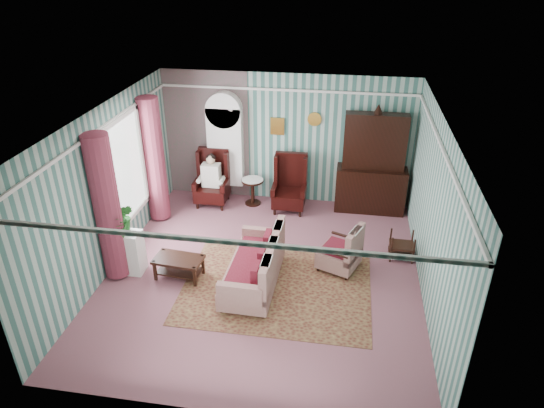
% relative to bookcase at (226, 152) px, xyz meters
% --- Properties ---
extents(floor, '(6.00, 6.00, 0.00)m').
position_rel_bookcase_xyz_m(floor, '(1.35, -2.84, -1.12)').
color(floor, '#854D5A').
rests_on(floor, ground).
extents(room_shell, '(5.53, 6.02, 2.91)m').
position_rel_bookcase_xyz_m(room_shell, '(0.73, -2.66, 0.89)').
color(room_shell, '#3C6D63').
rests_on(room_shell, ground).
extents(bookcase, '(0.80, 0.28, 2.24)m').
position_rel_bookcase_xyz_m(bookcase, '(0.00, 0.00, 0.00)').
color(bookcase, silver).
rests_on(bookcase, floor).
extents(dresser_hutch, '(1.50, 0.56, 2.36)m').
position_rel_bookcase_xyz_m(dresser_hutch, '(3.25, -0.12, 0.06)').
color(dresser_hutch, black).
rests_on(dresser_hutch, floor).
extents(wingback_left, '(0.76, 0.80, 1.25)m').
position_rel_bookcase_xyz_m(wingback_left, '(-0.25, -0.39, -0.50)').
color(wingback_left, black).
rests_on(wingback_left, floor).
extents(wingback_right, '(0.76, 0.80, 1.25)m').
position_rel_bookcase_xyz_m(wingback_right, '(1.50, -0.39, -0.50)').
color(wingback_right, black).
rests_on(wingback_right, floor).
extents(seated_woman, '(0.44, 0.40, 1.18)m').
position_rel_bookcase_xyz_m(seated_woman, '(-0.25, -0.39, -0.53)').
color(seated_woman, beige).
rests_on(seated_woman, floor).
extents(round_side_table, '(0.50, 0.50, 0.60)m').
position_rel_bookcase_xyz_m(round_side_table, '(0.65, -0.24, -0.82)').
color(round_side_table, black).
rests_on(round_side_table, floor).
extents(nest_table, '(0.45, 0.38, 0.54)m').
position_rel_bookcase_xyz_m(nest_table, '(3.82, -1.94, -0.85)').
color(nest_table, black).
rests_on(nest_table, floor).
extents(plant_stand, '(0.55, 0.35, 0.80)m').
position_rel_bookcase_xyz_m(plant_stand, '(-1.05, -3.14, -0.72)').
color(plant_stand, silver).
rests_on(plant_stand, floor).
extents(rug, '(3.20, 2.60, 0.01)m').
position_rel_bookcase_xyz_m(rug, '(1.65, -3.14, -1.11)').
color(rug, '#52231B').
rests_on(rug, floor).
extents(sofa, '(1.06, 1.87, 0.96)m').
position_rel_bookcase_xyz_m(sofa, '(1.23, -3.18, -0.64)').
color(sofa, beige).
rests_on(sofa, floor).
extents(floral_armchair, '(1.10, 1.01, 0.92)m').
position_rel_bookcase_xyz_m(floral_armchair, '(2.68, -2.46, -0.66)').
color(floral_armchair, beige).
rests_on(floral_armchair, floor).
extents(coffee_table, '(0.89, 0.55, 0.39)m').
position_rel_bookcase_xyz_m(coffee_table, '(-0.10, -3.18, -0.92)').
color(coffee_table, black).
rests_on(coffee_table, floor).
extents(potted_plant_a, '(0.50, 0.46, 0.47)m').
position_rel_bookcase_xyz_m(potted_plant_a, '(-1.05, -3.27, -0.09)').
color(potted_plant_a, '#1B4917').
rests_on(potted_plant_a, plant_stand).
extents(potted_plant_b, '(0.29, 0.23, 0.51)m').
position_rel_bookcase_xyz_m(potted_plant_b, '(-1.04, -3.03, -0.07)').
color(potted_plant_b, '#214916').
rests_on(potted_plant_b, plant_stand).
extents(potted_plant_c, '(0.28, 0.28, 0.43)m').
position_rel_bookcase_xyz_m(potted_plant_c, '(-1.11, -3.13, -0.10)').
color(potted_plant_c, '#1C4816').
rests_on(potted_plant_c, plant_stand).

